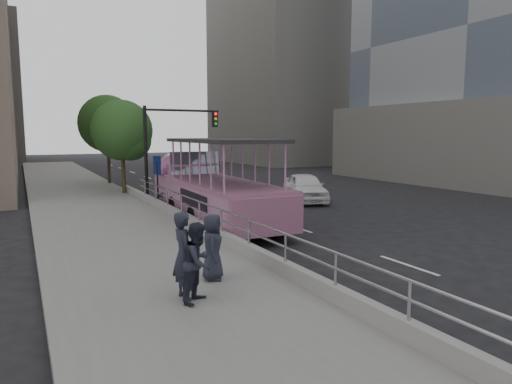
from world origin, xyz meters
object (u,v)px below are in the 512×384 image
(parking_sign, at_px, (157,177))
(traffic_signal, at_px, (168,139))
(pedestrian_mid, at_px, (198,262))
(street_tree_near, at_px, (124,133))
(pedestrian_far, at_px, (212,247))
(street_tree_far, at_px, (109,126))
(pedestrian_near, at_px, (184,255))
(duck_boat, at_px, (211,190))
(car, at_px, (305,187))

(parking_sign, distance_m, traffic_signal, 3.33)
(pedestrian_mid, xyz_separation_m, parking_sign, (2.61, 12.65, 0.57))
(pedestrian_mid, height_order, street_tree_near, street_tree_near)
(pedestrian_far, distance_m, street_tree_near, 17.65)
(street_tree_far, bearing_deg, pedestrian_near, -96.40)
(traffic_signal, xyz_separation_m, street_tree_far, (-1.40, 9.43, 0.81))
(duck_boat, xyz_separation_m, pedestrian_far, (-3.33, -8.47, -0.23))
(pedestrian_mid, distance_m, parking_sign, 12.93)
(traffic_signal, distance_m, street_tree_far, 9.57)
(pedestrian_mid, bearing_deg, street_tree_near, 40.42)
(pedestrian_near, distance_m, pedestrian_far, 1.37)
(pedestrian_near, distance_m, street_tree_far, 24.62)
(car, relative_size, pedestrian_mid, 2.78)
(parking_sign, bearing_deg, street_tree_near, 92.94)
(duck_boat, height_order, car, duck_boat)
(pedestrian_mid, bearing_deg, street_tree_far, 41.67)
(parking_sign, xyz_separation_m, traffic_signal, (1.29, 2.50, 1.79))
(pedestrian_near, xyz_separation_m, parking_sign, (2.83, 12.35, 0.48))
(pedestrian_near, height_order, street_tree_near, street_tree_near)
(parking_sign, bearing_deg, pedestrian_far, -99.00)
(duck_boat, relative_size, traffic_signal, 2.07)
(pedestrian_far, height_order, parking_sign, parking_sign)
(car, distance_m, street_tree_far, 15.11)
(car, distance_m, parking_sign, 8.34)
(traffic_signal, bearing_deg, parking_sign, -117.36)
(pedestrian_far, distance_m, street_tree_far, 23.66)
(duck_boat, xyz_separation_m, traffic_signal, (-0.22, 5.48, 2.18))
(street_tree_near, bearing_deg, pedestrian_mid, -97.07)
(street_tree_near, bearing_deg, duck_boat, -78.47)
(pedestrian_mid, distance_m, street_tree_near, 18.91)
(duck_boat, xyz_separation_m, parking_sign, (-1.51, 2.98, 0.39))
(street_tree_far, bearing_deg, duck_boat, -83.81)
(pedestrian_far, bearing_deg, pedestrian_mid, 171.64)
(parking_sign, distance_m, street_tree_far, 12.21)
(street_tree_near, distance_m, street_tree_far, 6.02)
(car, bearing_deg, traffic_signal, 179.50)
(duck_boat, bearing_deg, car, 22.75)
(duck_boat, relative_size, pedestrian_mid, 6.47)
(parking_sign, relative_size, street_tree_near, 0.47)
(duck_boat, relative_size, street_tree_far, 1.67)
(pedestrian_near, distance_m, street_tree_near, 18.63)
(street_tree_near, bearing_deg, parking_sign, -87.06)
(parking_sign, relative_size, street_tree_far, 0.42)
(traffic_signal, bearing_deg, pedestrian_far, -102.56)
(pedestrian_near, height_order, traffic_signal, traffic_signal)
(pedestrian_near, relative_size, parking_sign, 0.69)
(car, relative_size, street_tree_near, 0.81)
(traffic_signal, height_order, street_tree_far, street_tree_far)
(duck_boat, relative_size, car, 2.33)
(duck_boat, relative_size, street_tree_near, 1.89)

